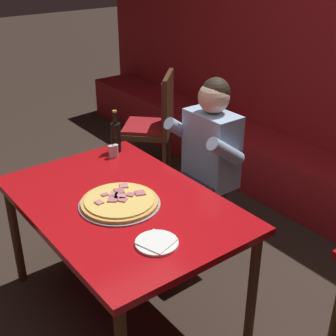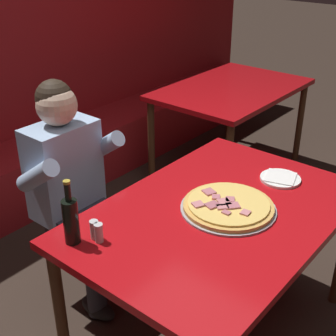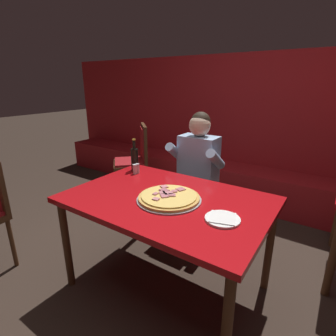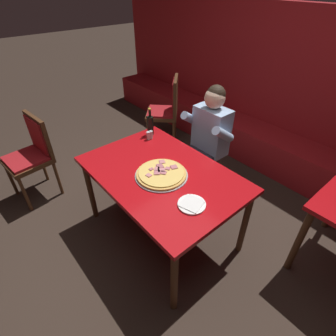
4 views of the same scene
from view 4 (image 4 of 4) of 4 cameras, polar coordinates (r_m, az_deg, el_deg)
ground_plane at (r=2.79m, az=-1.19°, el=-13.51°), size 24.00×24.00×0.00m
booth_wall_panel at (r=3.77m, az=26.05°, el=14.68°), size 6.80×0.16×1.90m
booth_bench at (r=3.80m, az=20.99°, el=3.84°), size 6.46×0.48×0.46m
main_dining_table at (r=2.30m, az=-1.40°, el=-2.42°), size 1.41×0.96×0.77m
pizza at (r=2.20m, az=-1.45°, el=-1.28°), size 0.45×0.45×0.05m
plate_white_paper at (r=1.95m, az=5.18°, el=-7.87°), size 0.21×0.21×0.02m
beer_bottle at (r=2.76m, az=-3.87°, el=9.36°), size 0.07×0.07×0.29m
shaker_oregano at (r=2.70m, az=-4.29°, el=6.96°), size 0.04×0.04×0.09m
shaker_black_pepper at (r=2.72m, az=-3.71°, el=7.15°), size 0.04×0.04×0.09m
diner_seated_blue_shirt at (r=2.86m, az=8.09°, el=6.19°), size 0.53×0.53×1.27m
dining_chair_side_aisle at (r=3.25m, az=-27.46°, el=3.14°), size 0.48×0.48×0.95m
dining_chair_near_left at (r=3.90m, az=-0.15°, el=13.06°), size 0.62×0.62×1.01m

